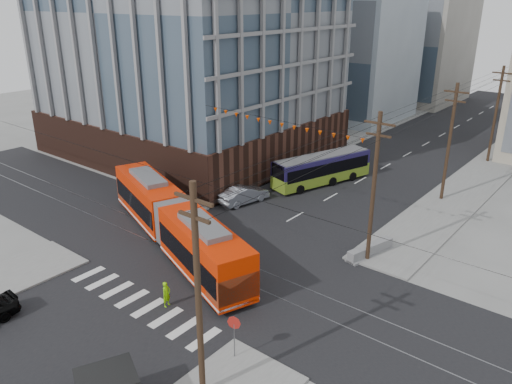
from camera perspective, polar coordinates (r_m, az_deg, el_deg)
ground at (r=34.47m, az=-9.16°, el=-10.28°), size 160.00×160.00×0.00m
office_building at (r=61.29m, az=-7.90°, el=17.79°), size 30.00×25.00×28.60m
bg_bldg_nw_near at (r=81.77m, az=10.28°, el=14.78°), size 18.00×16.00×18.00m
bg_bldg_nw_far at (r=98.42m, az=17.85°, el=15.78°), size 16.00×18.00×20.00m
utility_pole_near at (r=22.79m, az=-6.61°, el=-11.85°), size 0.30×0.30×11.00m
streetcar at (r=38.42m, az=-9.35°, el=-3.45°), size 20.36×9.94×3.98m
city_bus at (r=51.43m, az=7.54°, el=2.64°), size 5.66×11.33×3.15m
parked_car_silver at (r=46.39m, az=-1.37°, el=-0.30°), size 2.65×5.15×1.62m
parked_car_white at (r=51.66m, az=3.21°, el=1.78°), size 3.38×4.71×1.27m
parked_car_grey at (r=53.93m, az=5.47°, el=2.67°), size 3.39×5.61×1.46m
pedestrian at (r=31.88m, az=-10.20°, el=-11.43°), size 0.47×0.66×1.68m
stop_sign at (r=27.23m, az=-2.49°, el=-16.47°), size 0.95×0.95×2.48m
jersey_barrier at (r=38.22m, az=12.92°, el=-6.46°), size 1.97×4.46×0.87m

